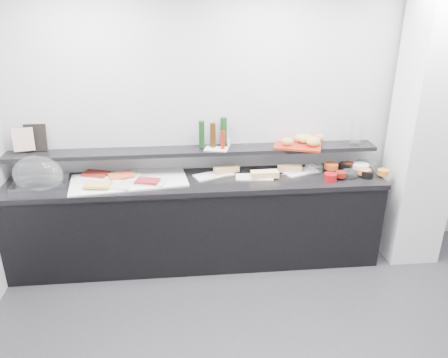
{
  "coord_description": "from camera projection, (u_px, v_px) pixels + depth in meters",
  "views": [
    {
      "loc": [
        -0.8,
        -2.16,
        2.53
      ],
      "look_at": [
        -0.45,
        1.45,
        1.0
      ],
      "focal_mm": 35.0,
      "sensor_mm": 36.0,
      "label": 1
    }
  ],
  "objects": [
    {
      "name": "back_wall",
      "position": [
        264.0,
        124.0,
        4.35
      ],
      "size": [
        5.0,
        0.02,
        2.7
      ],
      "primitive_type": "cube",
      "color": "#AFB2B6",
      "rests_on": "ground"
    },
    {
      "name": "column",
      "position": [
        425.0,
        129.0,
        4.16
      ],
      "size": [
        0.5,
        0.5,
        2.7
      ],
      "primitive_type": "cube",
      "color": "white",
      "rests_on": "ground"
    },
    {
      "name": "buffet_cabinet",
      "position": [
        197.0,
        223.0,
        4.37
      ],
      "size": [
        3.6,
        0.6,
        0.85
      ],
      "primitive_type": "cube",
      "color": "black",
      "rests_on": "ground"
    },
    {
      "name": "counter_top",
      "position": [
        196.0,
        182.0,
        4.2
      ],
      "size": [
        3.62,
        0.62,
        0.05
      ],
      "primitive_type": "cube",
      "color": "black",
      "rests_on": "buffet_cabinet"
    },
    {
      "name": "wall_shelf",
      "position": [
        194.0,
        151.0,
        4.26
      ],
      "size": [
        3.6,
        0.25,
        0.04
      ],
      "primitive_type": "cube",
      "color": "black",
      "rests_on": "back_wall"
    },
    {
      "name": "cloche_base",
      "position": [
        40.0,
        183.0,
        4.06
      ],
      "size": [
        0.52,
        0.37,
        0.04
      ],
      "primitive_type": "cube",
      "rotation": [
        0.0,
        0.0,
        0.09
      ],
      "color": "silver",
      "rests_on": "counter_top"
    },
    {
      "name": "cloche_dome",
      "position": [
        38.0,
        174.0,
        3.98
      ],
      "size": [
        0.53,
        0.41,
        0.34
      ],
      "primitive_type": "ellipsoid",
      "rotation": [
        0.0,
        0.0,
        -0.23
      ],
      "color": "white",
      "rests_on": "cloche_base"
    },
    {
      "name": "linen_runner",
      "position": [
        129.0,
        180.0,
        4.15
      ],
      "size": [
        1.14,
        0.65,
        0.01
      ],
      "primitive_type": "cube",
      "rotation": [
        0.0,
        0.0,
        0.14
      ],
      "color": "white",
      "rests_on": "counter_top"
    },
    {
      "name": "platter_meat_a",
      "position": [
        93.0,
        177.0,
        4.18
      ],
      "size": [
        0.39,
        0.32,
        0.01
      ],
      "primitive_type": "cube",
      "rotation": [
        0.0,
        0.0,
        0.34
      ],
      "color": "white",
      "rests_on": "linen_runner"
    },
    {
      "name": "food_meat_a",
      "position": [
        96.0,
        174.0,
        4.22
      ],
      "size": [
        0.28,
        0.22,
        0.02
      ],
      "primitive_type": "cube",
      "rotation": [
        0.0,
        0.0,
        -0.34
      ],
      "color": "maroon",
      "rests_on": "platter_meat_a"
    },
    {
      "name": "platter_salmon",
      "position": [
        125.0,
        174.0,
        4.26
      ],
      "size": [
        0.3,
        0.25,
        0.01
      ],
      "primitive_type": "cube",
      "rotation": [
        0.0,
        0.0,
        0.31
      ],
      "color": "silver",
      "rests_on": "linen_runner"
    },
    {
      "name": "food_salmon",
      "position": [
        121.0,
        175.0,
        4.18
      ],
      "size": [
        0.27,
        0.22,
        0.02
      ],
      "primitive_type": "cube",
      "rotation": [
        0.0,
        0.0,
        0.37
      ],
      "color": "#E2532E",
      "rests_on": "platter_salmon"
    },
    {
      "name": "platter_cheese",
      "position": [
        116.0,
        185.0,
        4.02
      ],
      "size": [
        0.34,
        0.27,
        0.01
      ],
      "primitive_type": "cube",
      "rotation": [
        0.0,
        0.0,
        -0.25
      ],
      "color": "silver",
      "rests_on": "linen_runner"
    },
    {
      "name": "food_cheese",
      "position": [
        98.0,
        185.0,
        3.97
      ],
      "size": [
        0.25,
        0.18,
        0.02
      ],
      "primitive_type": "cube",
      "rotation": [
        0.0,
        0.0,
        -0.14
      ],
      "color": "#D2B652",
      "rests_on": "platter_cheese"
    },
    {
      "name": "platter_meat_b",
      "position": [
        150.0,
        182.0,
        4.08
      ],
      "size": [
        0.32,
        0.25,
        0.01
      ],
      "primitive_type": "cube",
      "rotation": [
        0.0,
        0.0,
        -0.23
      ],
      "color": "silver",
      "rests_on": "linen_runner"
    },
    {
      "name": "food_meat_b",
      "position": [
        147.0,
        181.0,
        4.05
      ],
      "size": [
        0.24,
        0.19,
        0.02
      ],
      "primitive_type": "cube",
      "rotation": [
        0.0,
        0.0,
        -0.27
      ],
      "color": "maroon",
      "rests_on": "platter_meat_b"
    },
    {
      "name": "sandwich_plate_left",
      "position": [
        214.0,
        175.0,
        4.27
      ],
      "size": [
        0.42,
        0.29,
        0.01
      ],
      "primitive_type": "cube",
      "rotation": [
        0.0,
        0.0,
        0.37
      ],
      "color": "white",
      "rests_on": "counter_top"
    },
    {
      "name": "sandwich_food_left",
      "position": [
        226.0,
        169.0,
        4.31
      ],
      "size": [
        0.26,
        0.17,
        0.06
      ],
      "primitive_type": "cube",
      "rotation": [
        0.0,
        0.0,
        0.33
      ],
      "color": "tan",
      "rests_on": "sandwich_plate_left"
    },
    {
      "name": "tongs_left",
      "position": [
        222.0,
        176.0,
        4.21
      ],
      "size": [
        0.15,
        0.08,
        0.01
      ],
      "primitive_type": "cylinder",
      "rotation": [
        0.0,
        1.57,
        0.45
      ],
      "color": "silver",
      "rests_on": "sandwich_plate_left"
    },
    {
      "name": "sandwich_plate_mid",
      "position": [
        254.0,
        177.0,
        4.22
      ],
      "size": [
        0.37,
        0.19,
        0.01
      ],
      "primitive_type": "cube",
      "rotation": [
        0.0,
        0.0,
        -0.1
      ],
      "color": "white",
      "rests_on": "counter_top"
    },
    {
      "name": "sandwich_food_mid",
      "position": [
        265.0,
        174.0,
        4.19
      ],
      "size": [
        0.27,
        0.11,
        0.06
      ],
      "primitive_type": "cube",
      "rotation": [
        0.0,
        0.0,
        0.03
      ],
      "color": "#E9BA7A",
      "rests_on": "sandwich_plate_mid"
    },
    {
      "name": "tongs_mid",
      "position": [
        255.0,
        177.0,
        4.18
      ],
      "size": [
        0.16,
        0.04,
        0.01
      ],
      "primitive_type": "cylinder",
      "rotation": [
        0.0,
        1.57,
        0.18
      ],
      "color": "silver",
      "rests_on": "sandwich_plate_mid"
    },
    {
      "name": "sandwich_plate_right",
      "position": [
        301.0,
        172.0,
        4.35
      ],
      "size": [
        0.37,
        0.27,
        0.01
      ],
      "primitive_type": "cube",
      "rotation": [
        0.0,
        0.0,
        0.4
      ],
      "color": "white",
      "rests_on": "counter_top"
    },
    {
      "name": "sandwich_food_right",
      "position": [
        289.0,
        168.0,
        4.34
      ],
      "size": [
        0.24,
        0.11,
        0.06
      ],
      "primitive_type": "cube",
      "rotation": [
        0.0,
        0.0,
        -0.1
      ],
      "color": "tan",
      "rests_on": "sandwich_plate_right"
    },
    {
      "name": "tongs_right",
      "position": [
        289.0,
        174.0,
        4.27
      ],
      "size": [
        0.16,
        0.03,
        0.01
      ],
      "primitive_type": "cylinder",
      "rotation": [
        0.0,
        1.57,
        0.14
      ],
      "color": "silver",
      "rests_on": "sandwich_plate_right"
    },
    {
      "name": "bowl_glass_fruit",
      "position": [
        314.0,
        169.0,
        4.35
      ],
      "size": [
        0.18,
        0.18,
        0.07
      ],
      "primitive_type": "cylinder",
      "rotation": [
        0.0,
        0.0,
        -0.02
      ],
      "color": "white",
      "rests_on": "counter_top"
    },
    {
      "name": "fill_glass_fruit",
      "position": [
        331.0,
        166.0,
        4.39
      ],
      "size": [
        0.14,
        0.14,
        0.05
      ],
      "primitive_type": "cylinder",
      "rotation": [
        0.0,
        0.0,
        -0.02
      ],
      "color": "#D04F1C",
      "rests_on": "bowl_glass_fruit"
    },
    {
      "name": "bowl_black_jam",
      "position": [
        345.0,
        166.0,
        4.41
      ],
      "size": [
        0.12,
        0.12,
        0.07
      ],
      "primitive_type": "cylinder",
      "rotation": [
        0.0,
        0.0,
        0.0
      ],
      "color": "black",
      "rests_on": "counter_top"
    },
    {
      "name": "fill_black_jam",
      "position": [
        349.0,
        165.0,
        4.42
      ],
      "size": [
        0.13,
        0.13,
        0.05
      ],
      "primitive_type": "cylinder",
      "rotation": [
        0.0,
        0.0,
        -0.26
      ],
      "color": "#5E1B0D",
      "rests_on": "bowl_black_jam"
    },
    {
      "name": "bowl_glass_cream",
      "position": [
        366.0,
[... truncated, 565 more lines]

